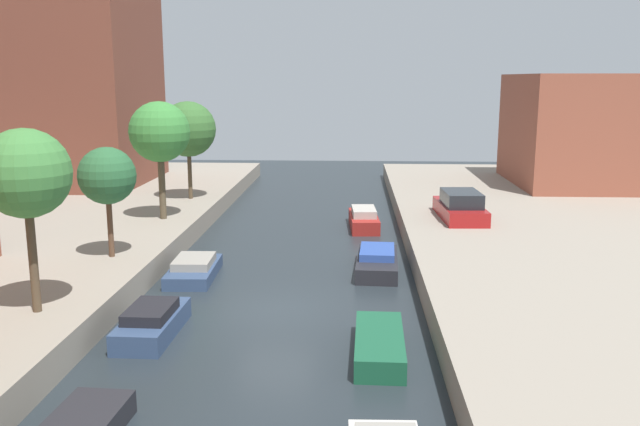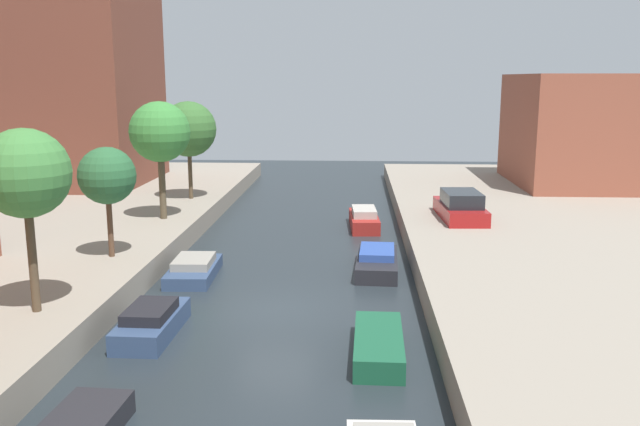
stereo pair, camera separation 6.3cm
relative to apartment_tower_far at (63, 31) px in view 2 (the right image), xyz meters
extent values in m
plane|color=#232B30|center=(16.00, -21.46, -10.70)|extent=(84.00, 84.00, 0.00)
cube|color=brown|center=(0.00, 0.00, 0.00)|extent=(10.00, 10.18, 19.40)
cube|color=brown|center=(34.00, 0.81, -6.20)|extent=(10.00, 10.13, 7.01)
cylinder|color=brown|center=(9.30, -24.69, -8.10)|extent=(0.25, 0.25, 3.21)
sphere|color=#40803C|center=(9.30, -24.69, -5.60)|extent=(2.57, 2.57, 2.57)
cylinder|color=brown|center=(9.30, -18.51, -8.51)|extent=(0.21, 0.21, 2.39)
sphere|color=#2A6136|center=(9.30, -18.51, -6.55)|extent=(2.17, 2.17, 2.17)
cylinder|color=brown|center=(9.30, -11.42, -8.09)|extent=(0.32, 0.32, 3.22)
sphere|color=#3B863A|center=(9.30, -11.42, -5.46)|extent=(2.90, 2.90, 2.90)
cylinder|color=brown|center=(9.30, -5.86, -8.27)|extent=(0.23, 0.23, 2.87)
sphere|color=#38692F|center=(9.30, -5.86, -5.75)|extent=(3.10, 3.10, 3.10)
cube|color=maroon|center=(23.81, -10.57, -9.35)|extent=(2.12, 4.81, 0.70)
cube|color=#1E2328|center=(23.81, -10.93, -8.65)|extent=(1.79, 2.67, 0.69)
cube|color=#33476B|center=(12.47, -23.88, -10.38)|extent=(1.55, 3.59, 0.64)
cube|color=black|center=(12.47, -24.01, -9.89)|extent=(1.29, 1.99, 0.33)
cube|color=#33476B|center=(12.31, -17.83, -10.46)|extent=(1.81, 3.75, 0.48)
cube|color=gray|center=(12.31, -17.79, -10.06)|extent=(1.50, 2.08, 0.31)
cube|color=#195638|center=(19.36, -25.10, -10.38)|extent=(1.45, 3.81, 0.64)
cube|color=#232328|center=(19.59, -16.59, -10.40)|extent=(1.84, 4.19, 0.61)
cube|color=#2D4C9E|center=(19.59, -16.38, -9.94)|extent=(1.50, 2.33, 0.30)
cube|color=maroon|center=(19.15, -8.53, -10.35)|extent=(1.62, 4.07, 0.70)
cube|color=#B2ADA3|center=(19.15, -8.63, -9.81)|extent=(1.31, 2.26, 0.38)
camera|label=1|loc=(18.57, -42.92, -2.96)|focal=37.42mm
camera|label=2|loc=(18.63, -42.92, -2.96)|focal=37.42mm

